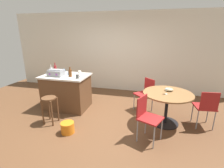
{
  "coord_description": "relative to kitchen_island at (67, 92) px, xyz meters",
  "views": [
    {
      "loc": [
        1.2,
        -3.34,
        2.02
      ],
      "look_at": [
        0.25,
        0.41,
        0.82
      ],
      "focal_mm": 26.71,
      "sensor_mm": 36.0,
      "label": 1
    }
  ],
  "objects": [
    {
      "name": "bottle_1",
      "position": [
        -0.46,
        0.07,
        0.56
      ],
      "size": [
        0.07,
        0.07,
        0.25
      ],
      "color": "#B7B2AD",
      "rests_on": "kitchen_island"
    },
    {
      "name": "wooden_stool",
      "position": [
        0.04,
        -0.85,
        -0.01
      ],
      "size": [
        0.32,
        0.32,
        0.63
      ],
      "color": "brown",
      "rests_on": "ground_plane"
    },
    {
      "name": "folding_chair_left",
      "position": [
        2.21,
        -0.96,
        0.05
      ],
      "size": [
        0.53,
        0.53,
        0.88
      ],
      "color": "maroon",
      "rests_on": "ground_plane"
    },
    {
      "name": "cup_1",
      "position": [
        -0.2,
        0.27,
        0.51
      ],
      "size": [
        0.11,
        0.07,
        0.1
      ],
      "color": "#4C7099",
      "rests_on": "kitchen_island"
    },
    {
      "name": "folding_chair_far",
      "position": [
        2.11,
        0.38,
        0.04
      ],
      "size": [
        0.57,
        0.57,
        0.86
      ],
      "color": "maroon",
      "rests_on": "ground_plane"
    },
    {
      "name": "kitchen_island",
      "position": [
        0.0,
        0.0,
        0.0
      ],
      "size": [
        1.21,
        0.85,
        0.93
      ],
      "color": "brown",
      "rests_on": "ground_plane"
    },
    {
      "name": "ground_plane",
      "position": [
        1.07,
        -0.53,
        -0.47
      ],
      "size": [
        8.8,
        8.8,
        0.0
      ],
      "primitive_type": "plane",
      "color": "brown"
    },
    {
      "name": "bottle_0",
      "position": [
        0.21,
        -0.12,
        0.56
      ],
      "size": [
        0.08,
        0.08,
        0.26
      ],
      "color": "#603314",
      "rests_on": "kitchen_island"
    },
    {
      "name": "toolbox",
      "position": [
        -0.19,
        -0.13,
        0.55
      ],
      "size": [
        0.39,
        0.27,
        0.18
      ],
      "color": "gray",
      "rests_on": "kitchen_island"
    },
    {
      "name": "serving_bowl",
      "position": [
        2.65,
        -0.08,
        0.32
      ],
      "size": [
        0.18,
        0.18,
        0.07
      ],
      "primitive_type": "ellipsoid",
      "color": "tan",
      "rests_on": "dining_table"
    },
    {
      "name": "back_wall",
      "position": [
        1.07,
        1.9,
        0.88
      ],
      "size": [
        8.0,
        0.1,
        2.7
      ],
      "primitive_type": "cube",
      "color": "silver",
      "rests_on": "ground_plane"
    },
    {
      "name": "cup_2",
      "position": [
        0.09,
        0.05,
        0.5
      ],
      "size": [
        0.12,
        0.08,
        0.08
      ],
      "color": "#4C7099",
      "rests_on": "kitchen_island"
    },
    {
      "name": "plastic_bucket",
      "position": [
        0.61,
        -1.14,
        -0.35
      ],
      "size": [
        0.28,
        0.28,
        0.23
      ],
      "primitive_type": "cylinder",
      "color": "orange",
      "rests_on": "ground_plane"
    },
    {
      "name": "folding_chair_near",
      "position": [
        3.42,
        -0.21,
        0.05
      ],
      "size": [
        0.44,
        0.44,
        0.87
      ],
      "color": "maroon",
      "rests_on": "ground_plane"
    },
    {
      "name": "wine_glass",
      "position": [
        2.57,
        -0.32,
        0.39
      ],
      "size": [
        0.07,
        0.07,
        0.14
      ],
      "color": "silver",
      "rests_on": "dining_table"
    },
    {
      "name": "dining_table",
      "position": [
        2.62,
        -0.23,
        0.11
      ],
      "size": [
        1.08,
        1.08,
        0.75
      ],
      "color": "black",
      "rests_on": "ground_plane"
    },
    {
      "name": "bottle_2",
      "position": [
        -0.4,
        0.18,
        0.57
      ],
      "size": [
        0.07,
        0.07,
        0.29
      ],
      "color": "maroon",
      "rests_on": "kitchen_island"
    },
    {
      "name": "cup_3",
      "position": [
        0.35,
        0.13,
        0.52
      ],
      "size": [
        0.12,
        0.08,
        0.11
      ],
      "color": "white",
      "rests_on": "kitchen_island"
    },
    {
      "name": "cup_0",
      "position": [
        0.45,
        -0.22,
        0.51
      ],
      "size": [
        0.11,
        0.07,
        0.1
      ],
      "color": "#383838",
      "rests_on": "kitchen_island"
    }
  ]
}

